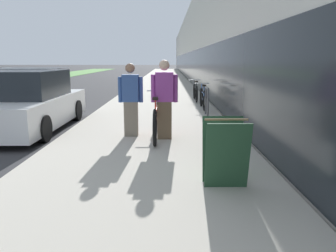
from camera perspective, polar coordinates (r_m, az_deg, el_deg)
name	(u,v)px	position (r m, az deg, el deg)	size (l,w,h in m)	color
sidewalk_slab	(165,82)	(25.28, -0.59, 7.61)	(3.99, 70.00, 0.14)	#BCB5A5
storefront_facade	(237,47)	(33.90, 11.90, 13.24)	(10.01, 70.00, 5.92)	silver
lawn_strip	(31,80)	(31.77, -22.82, 7.42)	(4.37, 70.00, 0.03)	#5B9347
tandem_bicycle	(158,117)	(7.23, -1.75, 1.51)	(0.52, 2.70, 0.91)	black
person_rider	(166,100)	(6.82, -0.38, 4.60)	(0.56, 0.22, 1.64)	brown
person_bystander	(132,100)	(7.11, -6.25, 4.52)	(0.53, 0.21, 1.56)	#756B5B
bike_rack_hoop	(208,99)	(9.75, 7.05, 4.77)	(0.05, 0.60, 0.84)	#4C4C51
cruiser_bike_nearest	(204,98)	(11.20, 6.33, 4.85)	(0.52, 1.70, 0.84)	black
cruiser_bike_middle	(197,92)	(13.35, 5.05, 5.92)	(0.52, 1.80, 0.83)	black
sandwich_board_sign	(227,152)	(4.38, 10.18, -4.46)	(0.56, 0.56, 0.90)	#23472D
parked_sedan_curbside	(33,103)	(9.08, -22.51, 3.65)	(1.79, 4.40, 1.58)	white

